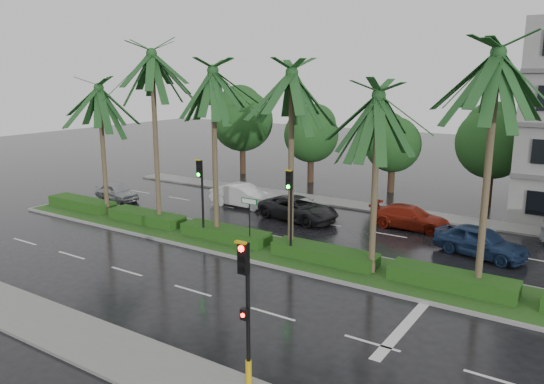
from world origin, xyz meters
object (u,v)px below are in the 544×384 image
Objects in this scene: signal_near at (246,307)px; car_silver at (117,192)px; car_white at (243,196)px; signal_median_left at (201,187)px; car_darkgrey at (299,209)px; car_red at (410,217)px; street_sign at (249,210)px; car_blue at (480,241)px.

car_silver is at bearing 147.54° from signal_near.
signal_median_left is at bearing -160.87° from car_white.
car_darkgrey is 1.12× the size of car_red.
car_silver is at bearing 161.14° from signal_median_left.
signal_near is 13.93m from signal_median_left.
signal_median_left reaches higher than car_darkgrey.
street_sign is (-7.00, 9.87, -0.38)m from signal_near.
street_sign is 0.50× the size of car_darkgrey.
car_red is at bearing -84.83° from car_white.
car_white reaches higher than car_blue.
signal_near reaches higher than car_white.
car_silver is 0.82× the size of car_blue.
car_silver is 9.29m from car_white.
street_sign reaches higher than car_darkgrey.
signal_near is 1.68× the size of street_sign.
signal_near reaches higher than car_blue.
car_blue is at bearing 23.91° from signal_median_left.
street_sign is 6.59m from car_darkgrey.
street_sign reaches higher than car_white.
car_darkgrey is at bearing 97.83° from street_sign.
car_blue is at bearing -85.70° from car_darkgrey.
car_white reaches higher than car_red.
car_darkgrey is 10.91m from car_blue.
street_sign reaches higher than car_silver.
car_blue is at bearing -80.05° from car_silver.
car_silver is (-14.30, 3.68, -1.50)m from street_sign.
street_sign is at bearing 133.45° from car_blue.
signal_near is 18.41m from car_red.
car_white reaches higher than car_darkgrey.
signal_median_left reaches higher than car_white.
car_red is (8.50, 8.57, -2.33)m from signal_median_left.
car_silver is 20.35m from car_red.
signal_median_left is at bearing -176.53° from street_sign.
car_darkgrey is (13.42, 2.71, 0.09)m from car_silver.
car_silver is (-21.30, 13.55, -1.88)m from signal_near.
car_red reaches higher than car_silver.
car_red is (5.50, 8.38, -1.46)m from street_sign.
car_white is (8.60, 3.50, 0.14)m from car_silver.
street_sign is 10.13m from car_red.
car_red is (19.80, 4.71, 0.04)m from car_silver.
car_red is (-1.50, 18.25, -1.83)m from signal_near.
signal_near is 21.33m from car_white.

